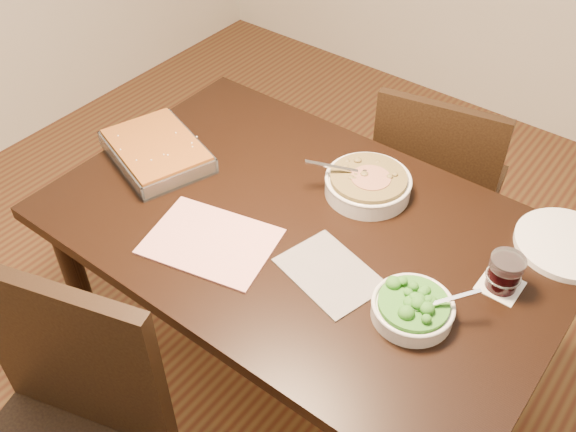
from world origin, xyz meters
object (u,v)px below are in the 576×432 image
object	(u,v)px
dinner_plate	(567,244)
table	(303,249)
broccoli_bowl	(413,308)
wine_tumbler	(505,272)
stew_bowl	(368,184)
chair_far	(436,184)
baking_dish	(157,151)

from	to	relation	value
dinner_plate	table	bearing A→B (deg)	-149.44
broccoli_bowl	wine_tumbler	bearing A→B (deg)	58.94
wine_tumbler	table	bearing A→B (deg)	-167.06
stew_bowl	dinner_plate	bearing A→B (deg)	14.09
table	chair_far	distance (m)	0.69
wine_tumbler	dinner_plate	bearing A→B (deg)	70.99
broccoli_bowl	baking_dish	xyz separation A→B (m)	(-0.92, 0.06, 0.00)
table	broccoli_bowl	distance (m)	0.42
table	dinner_plate	distance (m)	0.70
chair_far	dinner_plate	bearing A→B (deg)	136.73
broccoli_bowl	dinner_plate	bearing A→B (deg)	64.93
baking_dish	chair_far	world-z (taller)	chair_far
baking_dish	dinner_plate	size ratio (longest dim) A/B	1.45
broccoli_bowl	baking_dish	world-z (taller)	broccoli_bowl
wine_tumbler	baking_dish	bearing A→B (deg)	-171.56
table	baking_dish	xyz separation A→B (m)	(-0.53, -0.04, 0.12)
baking_dish	wine_tumbler	size ratio (longest dim) A/B	4.14
broccoli_bowl	wine_tumbler	xyz separation A→B (m)	(0.13, 0.22, 0.02)
stew_bowl	baking_dish	xyz separation A→B (m)	(-0.60, -0.26, -0.00)
broccoli_bowl	baking_dish	size ratio (longest dim) A/B	0.50
stew_bowl	broccoli_bowl	bearing A→B (deg)	-44.20
stew_bowl	chair_far	xyz separation A→B (m)	(0.03, 0.45, -0.29)
table	dinner_plate	bearing A→B (deg)	30.56
chair_far	stew_bowl	bearing A→B (deg)	74.96
dinner_plate	chair_far	bearing A→B (deg)	148.18
table	stew_bowl	size ratio (longest dim) A/B	5.62
broccoli_bowl	dinner_plate	size ratio (longest dim) A/B	0.73
baking_dish	wine_tumbler	xyz separation A→B (m)	(1.05, 0.16, 0.02)
wine_tumbler	stew_bowl	bearing A→B (deg)	167.54
broccoli_bowl	baking_dish	distance (m)	0.92
broccoli_bowl	dinner_plate	world-z (taller)	broccoli_bowl
table	chair_far	world-z (taller)	chair_far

